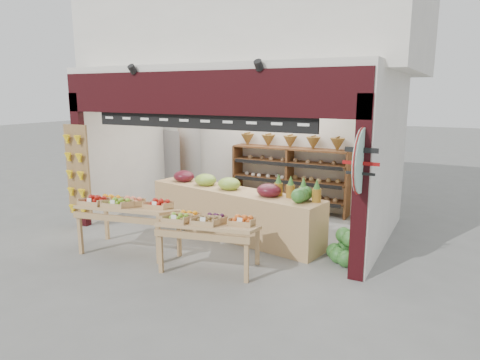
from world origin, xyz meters
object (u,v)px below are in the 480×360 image
back_shelving (290,164)px  display_table_left (125,206)px  cardboard_stack (191,210)px  watermelon_pile (348,250)px  refrigerator (181,162)px  display_table_right (207,223)px  mid_counter (233,211)px

back_shelving → display_table_left: bearing=-112.7°
cardboard_stack → display_table_left: display_table_left is taller
back_shelving → watermelon_pile: size_ratio=3.93×
refrigerator → watermelon_pile: (4.88, -2.30, -0.74)m
refrigerator → display_table_right: bearing=-34.4°
mid_counter → watermelon_pile: mid_counter is taller
refrigerator → cardboard_stack: 2.19m
display_table_left → refrigerator: bearing=111.1°
mid_counter → display_table_right: (0.37, -1.49, 0.23)m
cardboard_stack → display_table_left: (0.00, -1.98, 0.56)m
mid_counter → display_table_right: size_ratio=2.29×
display_table_right → watermelon_pile: display_table_right is taller
mid_counter → cardboard_stack: bearing=159.0°
cardboard_stack → watermelon_pile: (3.52, -0.74, -0.03)m
back_shelving → cardboard_stack: size_ratio=2.71×
back_shelving → watermelon_pile: (1.97, -2.44, -0.89)m
cardboard_stack → refrigerator: bearing=131.1°
mid_counter → display_table_right: bearing=-76.2°
cardboard_stack → display_table_right: (1.65, -1.99, 0.50)m
display_table_left → watermelon_pile: (3.51, 1.24, -0.59)m
cardboard_stack → display_table_right: bearing=-50.2°
display_table_right → refrigerator: bearing=130.4°
back_shelving → watermelon_pile: 3.26m
mid_counter → refrigerator: bearing=142.2°
mid_counter → display_table_left: 1.98m
back_shelving → mid_counter: (-0.26, -2.19, -0.59)m
cardboard_stack → display_table_left: 2.05m
cardboard_stack → display_table_left: size_ratio=0.59×
back_shelving → cardboard_stack: (-1.54, -1.70, -0.86)m
back_shelving → display_table_left: size_ratio=1.60×
mid_counter → display_table_left: size_ratio=2.13×
display_table_right → back_shelving: bearing=91.7°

